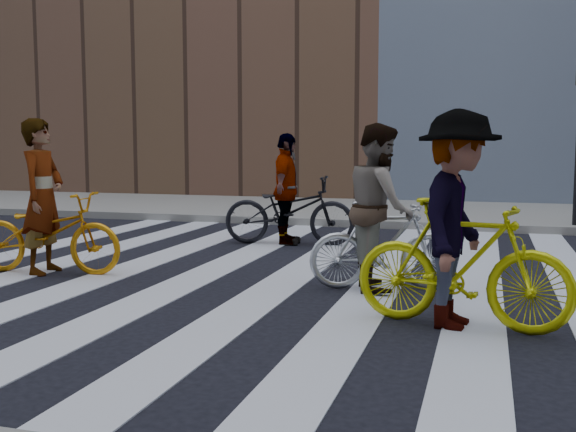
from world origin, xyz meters
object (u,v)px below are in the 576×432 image
at_px(rider_mid, 380,207).
at_px(rider_rear, 286,189).
at_px(rider_left, 43,197).
at_px(bike_silver_mid, 384,245).
at_px(bike_yellow_left, 47,233).
at_px(bike_dark_rear, 289,210).
at_px(bike_yellow_right, 462,264).
at_px(rider_right, 457,220).

height_order(rider_mid, rider_rear, rider_mid).
bearing_deg(rider_left, rider_mid, -92.44).
relative_size(bike_silver_mid, rider_mid, 0.90).
height_order(bike_yellow_left, rider_left, rider_left).
relative_size(bike_yellow_left, bike_silver_mid, 1.18).
xyz_separation_m(bike_dark_rear, rider_rear, (-0.05, 0.00, 0.34)).
bearing_deg(bike_yellow_right, bike_silver_mid, 42.41).
relative_size(bike_yellow_right, rider_right, 0.99).
height_order(bike_yellow_right, rider_right, rider_right).
xyz_separation_m(bike_silver_mid, rider_right, (0.85, -1.39, 0.47)).
distance_m(rider_left, rider_right, 5.23).
relative_size(bike_dark_rear, rider_right, 1.10).
xyz_separation_m(bike_yellow_left, rider_mid, (4.16, 0.27, 0.42)).
relative_size(bike_dark_rear, rider_mid, 1.14).
height_order(bike_yellow_right, rider_left, rider_left).
xyz_separation_m(bike_silver_mid, rider_left, (-4.26, -0.27, 0.47)).
xyz_separation_m(bike_dark_rear, rider_mid, (1.92, -2.94, 0.37)).
bearing_deg(bike_yellow_left, bike_yellow_right, -108.49).
relative_size(bike_yellow_left, bike_yellow_right, 1.02).
height_order(bike_silver_mid, bike_yellow_right, bike_yellow_right).
xyz_separation_m(bike_dark_rear, rider_right, (2.82, -4.33, 0.41)).
bearing_deg(rider_right, bike_dark_rear, 42.66).
relative_size(bike_silver_mid, rider_left, 0.86).
relative_size(rider_left, rider_mid, 1.05).
height_order(bike_yellow_right, rider_rear, rider_rear).
bearing_deg(bike_silver_mid, rider_rear, 19.13).
relative_size(bike_yellow_left, rider_left, 1.01).
bearing_deg(bike_silver_mid, rider_left, 78.20).
relative_size(bike_silver_mid, rider_right, 0.86).
bearing_deg(bike_yellow_right, bike_yellow_left, 87.18).
distance_m(bike_dark_rear, rider_mid, 3.53).
xyz_separation_m(rider_left, rider_mid, (4.21, 0.27, -0.04)).
bearing_deg(bike_dark_rear, bike_yellow_left, 138.83).
xyz_separation_m(bike_yellow_right, rider_rear, (-2.92, 4.33, 0.32)).
bearing_deg(rider_mid, bike_yellow_left, 78.29).
xyz_separation_m(rider_left, rider_right, (5.11, -1.12, -0.01)).
bearing_deg(rider_left, bike_silver_mid, -92.48).
bearing_deg(bike_dark_rear, bike_yellow_right, -152.76).
relative_size(bike_dark_rear, rider_rear, 1.18).
bearing_deg(bike_dark_rear, rider_right, -153.22).
distance_m(bike_dark_rear, rider_left, 3.96).
bearing_deg(rider_mid, rider_left, 78.24).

